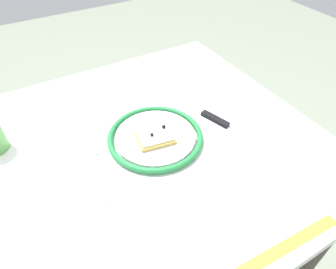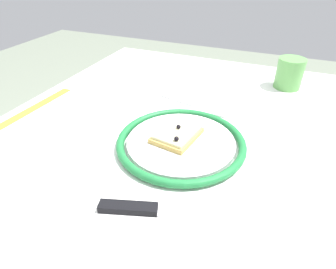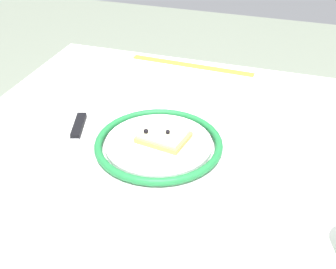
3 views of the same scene
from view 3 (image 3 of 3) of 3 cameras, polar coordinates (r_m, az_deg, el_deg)
name	(u,v)px [view 3 (image 3 of 3)]	position (r m, az deg, el deg)	size (l,w,h in m)	color
dining_table	(183,186)	(0.94, 1.88, -6.55)	(0.96, 0.87, 0.72)	white
plate	(159,143)	(0.90, -1.15, -1.12)	(0.26, 0.26, 0.02)	white
pizza_slice_near	(163,136)	(0.89, -0.58, -0.23)	(0.11, 0.09, 0.03)	tan
knife	(76,135)	(0.95, -11.65, 0.00)	(0.09, 0.23, 0.01)	silver
fork	(248,153)	(0.90, 10.22, -2.30)	(0.06, 0.20, 0.00)	silver
measuring_tape	(192,66)	(1.24, 3.06, 8.77)	(0.34, 0.02, 0.00)	yellow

